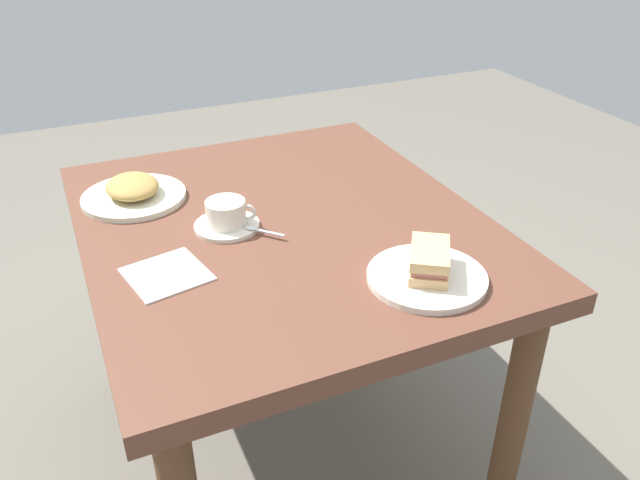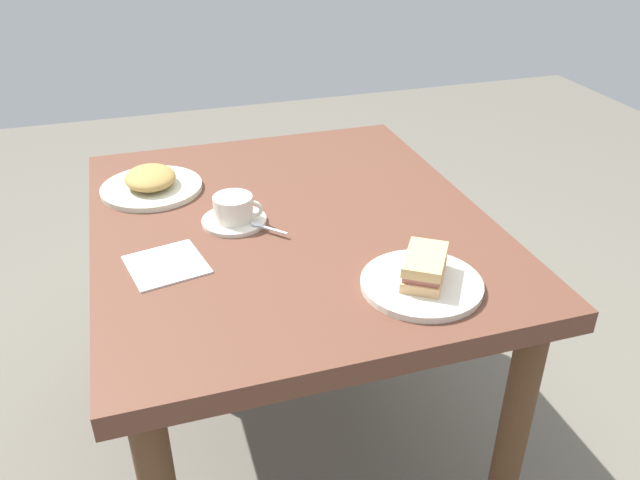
% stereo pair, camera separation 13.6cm
% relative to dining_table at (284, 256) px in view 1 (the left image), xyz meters
% --- Properties ---
extents(ground_plane, '(6.00, 6.00, 0.00)m').
position_rel_dining_table_xyz_m(ground_plane, '(0.00, 0.00, -0.62)').
color(ground_plane, '#676256').
extents(dining_table, '(1.05, 0.90, 0.72)m').
position_rel_dining_table_xyz_m(dining_table, '(0.00, 0.00, 0.00)').
color(dining_table, brown).
rests_on(dining_table, ground_plane).
extents(sandwich_plate, '(0.24, 0.24, 0.01)m').
position_rel_dining_table_xyz_m(sandwich_plate, '(-0.35, -0.17, 0.11)').
color(sandwich_plate, silver).
rests_on(sandwich_plate, dining_table).
extents(sandwich_front, '(0.15, 0.13, 0.06)m').
position_rel_dining_table_xyz_m(sandwich_front, '(-0.35, -0.18, 0.14)').
color(sandwich_front, '#E2AD74').
rests_on(sandwich_front, sandwich_plate).
extents(coffee_saucer, '(0.15, 0.15, 0.01)m').
position_rel_dining_table_xyz_m(coffee_saucer, '(0.02, 0.13, 0.10)').
color(coffee_saucer, silver).
rests_on(coffee_saucer, dining_table).
extents(coffee_cup, '(0.09, 0.11, 0.06)m').
position_rel_dining_table_xyz_m(coffee_cup, '(0.02, 0.13, 0.14)').
color(coffee_cup, silver).
rests_on(coffee_cup, coffee_saucer).
extents(spoon, '(0.08, 0.07, 0.01)m').
position_rel_dining_table_xyz_m(spoon, '(-0.04, 0.08, 0.11)').
color(spoon, silver).
rests_on(spoon, coffee_saucer).
extents(side_plate, '(0.25, 0.25, 0.01)m').
position_rel_dining_table_xyz_m(side_plate, '(0.25, 0.30, 0.11)').
color(side_plate, silver).
rests_on(side_plate, dining_table).
extents(side_food_pile, '(0.15, 0.13, 0.04)m').
position_rel_dining_table_xyz_m(side_food_pile, '(0.25, 0.30, 0.14)').
color(side_food_pile, '#A98443').
rests_on(side_food_pile, side_plate).
extents(napkin, '(0.18, 0.18, 0.00)m').
position_rel_dining_table_xyz_m(napkin, '(-0.12, 0.30, 0.10)').
color(napkin, white).
rests_on(napkin, dining_table).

